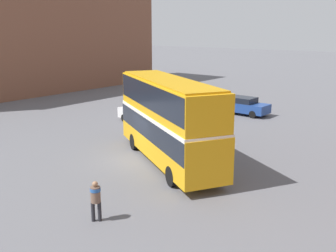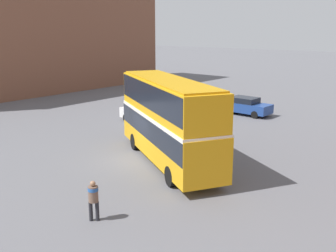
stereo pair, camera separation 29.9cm
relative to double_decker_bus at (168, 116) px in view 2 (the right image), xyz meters
name	(u,v)px [view 2 (the right image)]	position (x,y,z in m)	size (l,w,h in m)	color
ground_plane	(136,160)	(-1.79, -0.87, -2.77)	(240.00, 240.00, 0.00)	#5B5B60
building_row_left	(35,27)	(-30.18, 10.78, 4.93)	(9.83, 33.78, 15.39)	brown
double_decker_bus	(168,116)	(0.00, 0.00, 0.00)	(10.35, 7.35, 4.85)	gold
pedestrian_foreground	(93,196)	(2.27, -7.38, -1.73)	(0.59, 0.59, 1.71)	#232328
parked_car_kerb_near	(172,96)	(-11.54, 14.39, -2.03)	(4.03, 2.00, 1.46)	black
parked_car_kerb_far	(246,106)	(-3.01, 14.51, -1.97)	(4.52, 2.00, 1.57)	navy
parked_car_side_street	(143,113)	(-7.83, 6.22, -1.97)	(4.59, 2.40, 1.60)	silver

